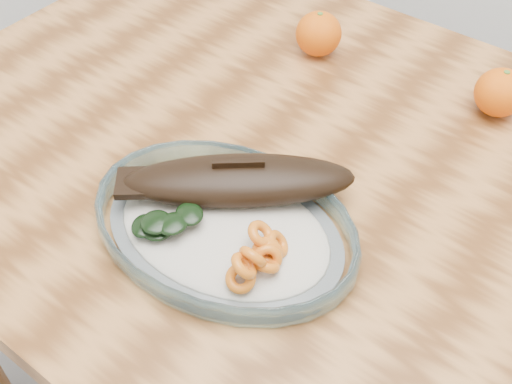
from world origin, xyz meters
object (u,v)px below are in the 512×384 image
Objects in this scene: dining_table at (321,224)px; orange_left at (319,34)px; plated_meal at (225,221)px; orange_right at (500,93)px.

dining_table is 17.23× the size of orange_left.
plated_meal reaches higher than dining_table.
orange_right is at bearing 5.88° from orange_left.
orange_left is 0.28m from orange_right.
dining_table is 0.30m from orange_right.
orange_left is (-0.12, 0.37, 0.02)m from plated_meal.
plated_meal reaches higher than orange_left.
plated_meal is at bearing -104.65° from dining_table.
orange_right is at bearing 60.94° from plated_meal.
orange_right is (0.16, 0.39, 0.02)m from plated_meal.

